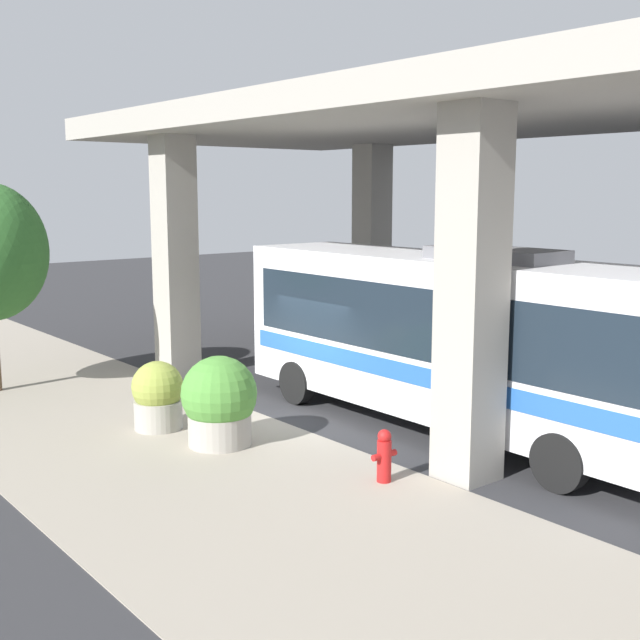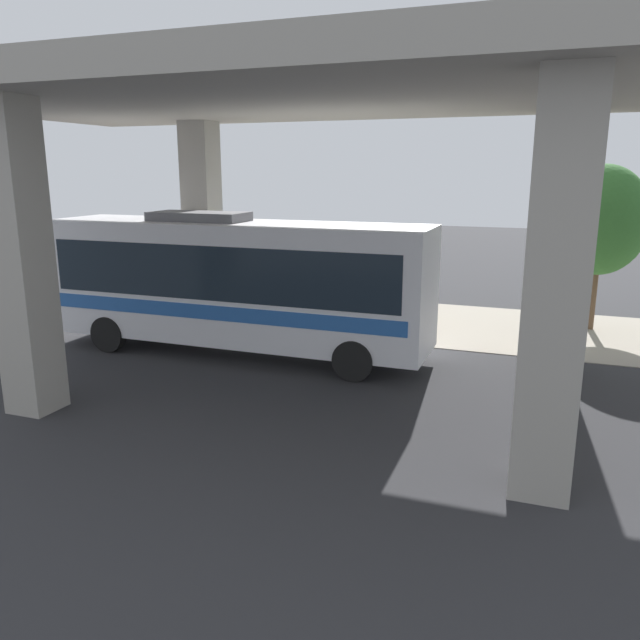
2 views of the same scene
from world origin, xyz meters
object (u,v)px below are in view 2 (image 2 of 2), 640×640
planter_middle (412,305)px  street_tree_near (601,220)px  fire_hydrant (246,310)px  bus (236,279)px  planter_front (357,299)px

planter_middle → street_tree_near: (-1.58, 5.38, 2.72)m
fire_hydrant → bus: bearing=23.0°
fire_hydrant → planter_front: planter_front is taller
fire_hydrant → street_tree_near: bearing=106.2°
planter_front → planter_middle: planter_front is taller
bus → fire_hydrant: (-3.09, -1.31, -1.60)m
street_tree_near → fire_hydrant: bearing=-73.8°
fire_hydrant → planter_middle: 5.39m
planter_front → planter_middle: 1.76m
bus → planter_front: bearing=152.4°
fire_hydrant → street_tree_near: (-3.08, 10.56, 2.96)m
bus → planter_middle: bearing=139.8°
fire_hydrant → planter_front: bearing=107.1°
planter_middle → street_tree_near: 6.23m
street_tree_near → bus: bearing=-56.3°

